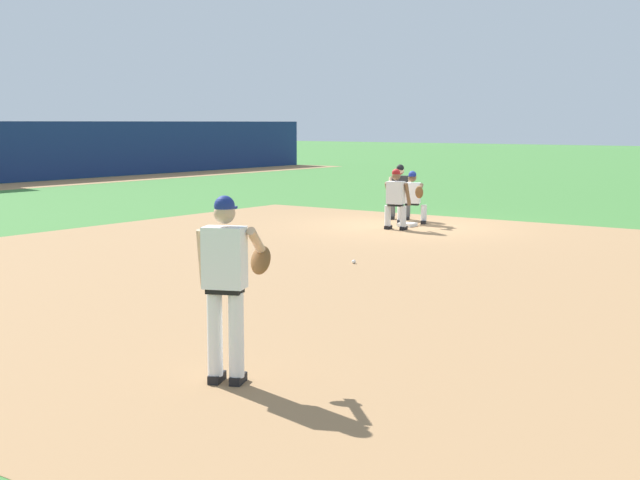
% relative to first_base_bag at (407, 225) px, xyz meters
% --- Properties ---
extents(ground_plane, '(160.00, 160.00, 0.00)m').
position_rel_first_base_bag_xyz_m(ground_plane, '(0.00, 0.00, -0.04)').
color(ground_plane, '#3D7533').
extents(infield_dirt_patch, '(18.00, 18.00, 0.01)m').
position_rel_first_base_bag_xyz_m(infield_dirt_patch, '(-6.31, -2.66, -0.04)').
color(infield_dirt_patch, '#9E754C').
rests_on(infield_dirt_patch, ground).
extents(first_base_bag, '(0.38, 0.38, 0.09)m').
position_rel_first_base_bag_xyz_m(first_base_bag, '(0.00, 0.00, 0.00)').
color(first_base_bag, white).
rests_on(first_base_bag, ground).
extents(baseball, '(0.07, 0.07, 0.07)m').
position_rel_first_base_bag_xyz_m(baseball, '(-5.64, -2.18, -0.01)').
color(baseball, white).
rests_on(baseball, ground).
extents(pitcher, '(0.82, 0.60, 1.86)m').
position_rel_first_base_bag_xyz_m(pitcher, '(-12.58, -5.33, 1.01)').
color(pitcher, black).
rests_on(pitcher, ground).
extents(first_baseman, '(0.84, 0.97, 1.34)m').
position_rel_first_base_bag_xyz_m(first_baseman, '(0.58, 0.19, 0.69)').
color(first_baseman, black).
rests_on(first_baseman, ground).
extents(baserunner, '(0.50, 0.63, 1.46)m').
position_rel_first_base_bag_xyz_m(baserunner, '(-0.73, -0.11, 0.75)').
color(baserunner, black).
rests_on(baserunner, ground).
extents(umpire, '(0.60, 0.67, 1.46)m').
position_rel_first_base_bag_xyz_m(umpire, '(1.26, 0.96, 0.75)').
color(umpire, black).
rests_on(umpire, ground).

